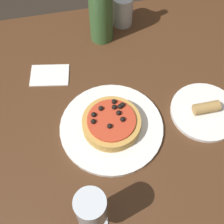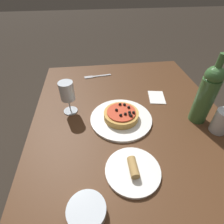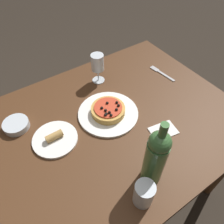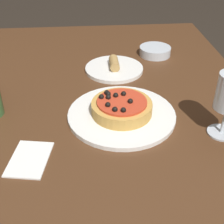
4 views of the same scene
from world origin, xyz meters
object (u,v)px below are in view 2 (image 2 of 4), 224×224
object	(u,v)px
dining_table	(132,142)
wine_bottle	(207,94)
dinner_plate	(121,119)
pizza	(121,115)
water_cup	(222,121)
fork	(96,76)
wine_glass	(67,92)
side_bowl	(87,211)
side_plate	(133,170)

from	to	relation	value
dining_table	wine_bottle	xyz separation A→B (m)	(0.03, -0.31, 0.23)
dinner_plate	pizza	bearing A→B (deg)	-98.53
pizza	water_cup	xyz separation A→B (m)	(-0.13, -0.41, 0.02)
pizza	fork	bearing A→B (deg)	12.42
wine_glass	fork	size ratio (longest dim) A/B	0.94
dining_table	dinner_plate	distance (m)	0.13
side_bowl	pizza	bearing A→B (deg)	-23.43
dining_table	wine_glass	world-z (taller)	wine_glass
dinner_plate	wine_glass	distance (m)	0.28
wine_bottle	water_cup	distance (m)	0.13
wine_bottle	side_plate	xyz separation A→B (m)	(-0.23, 0.36, -0.13)
water_cup	dining_table	bearing A→B (deg)	81.47
pizza	dining_table	bearing A→B (deg)	-146.68
dining_table	side_plate	size ratio (longest dim) A/B	6.77
wine_glass	side_bowl	world-z (taller)	wine_glass
side_bowl	dinner_plate	bearing A→B (deg)	-23.36
dining_table	pizza	size ratio (longest dim) A/B	8.25
side_bowl	fork	distance (m)	0.83
side_bowl	wine_bottle	bearing A→B (deg)	-56.42
dining_table	pizza	distance (m)	0.14
fork	dining_table	bearing A→B (deg)	99.31
wine_bottle	fork	world-z (taller)	wine_bottle
fork	side_plate	world-z (taller)	side_plate
pizza	wine_bottle	world-z (taller)	wine_bottle
wine_glass	side_plate	distance (m)	0.45
wine_glass	pizza	bearing A→B (deg)	-111.28
water_cup	fork	distance (m)	0.76
water_cup	side_bowl	bearing A→B (deg)	114.67
dining_table	side_bowl	xyz separation A→B (m)	(-0.32, 0.22, 0.10)
dinner_plate	side_bowl	xyz separation A→B (m)	(-0.39, 0.17, 0.01)
wine_bottle	side_plate	bearing A→B (deg)	122.81
pizza	wine_bottle	size ratio (longest dim) A/B	0.51
dining_table	fork	bearing A→B (deg)	15.71
dinner_plate	side_bowl	bearing A→B (deg)	156.64
pizza	wine_glass	size ratio (longest dim) A/B	0.98
dinner_plate	water_cup	world-z (taller)	water_cup
side_plate	wine_bottle	bearing A→B (deg)	-57.19
wine_glass	wine_bottle	size ratio (longest dim) A/B	0.52
water_cup	side_plate	size ratio (longest dim) A/B	0.55
dinner_plate	pizza	distance (m)	0.02
dinner_plate	wine_bottle	size ratio (longest dim) A/B	0.91
dinner_plate	fork	world-z (taller)	dinner_plate
dinner_plate	side_plate	bearing A→B (deg)	179.09
pizza	water_cup	bearing A→B (deg)	-106.88
pizza	side_bowl	bearing A→B (deg)	156.57
pizza	fork	size ratio (longest dim) A/B	0.92
dinner_plate	water_cup	xyz separation A→B (m)	(-0.13, -0.41, 0.05)
dinner_plate	pizza	world-z (taller)	pizza
dining_table	dinner_plate	size ratio (longest dim) A/B	4.60
side_bowl	side_plate	world-z (taller)	side_plate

